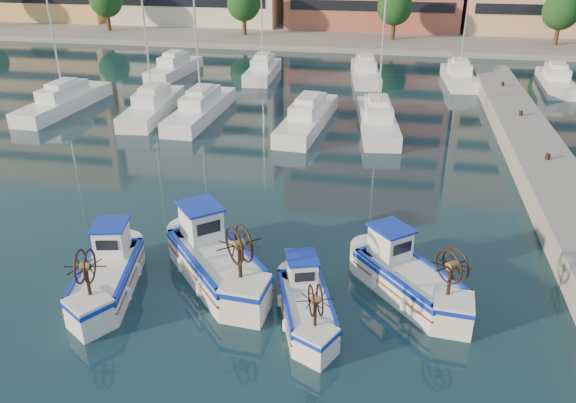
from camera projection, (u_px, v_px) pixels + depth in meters
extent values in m
plane|color=#193741|center=(234.00, 307.00, 19.65)|extent=(300.00, 300.00, 0.00)
cube|color=gray|center=(575.00, 222.00, 24.23)|extent=(3.00, 60.00, 1.20)
cube|color=gray|center=(366.00, 25.00, 78.86)|extent=(180.00, 40.00, 0.60)
cylinder|color=#3F2B19|center=(109.00, 23.00, 71.93)|extent=(0.50, 0.50, 3.00)
sphere|color=#1B4C1B|center=(106.00, 1.00, 70.77)|extent=(4.00, 4.00, 4.00)
cylinder|color=#3F2B19|center=(244.00, 27.00, 68.81)|extent=(0.50, 0.50, 3.00)
sphere|color=#1B4C1B|center=(244.00, 4.00, 67.65)|extent=(4.00, 4.00, 4.00)
cylinder|color=#3F2B19|center=(393.00, 32.00, 65.69)|extent=(0.50, 0.50, 3.00)
sphere|color=#1B4C1B|center=(395.00, 7.00, 64.53)|extent=(4.00, 4.00, 4.00)
cylinder|color=#3F2B19|center=(556.00, 36.00, 62.57)|extent=(0.50, 0.50, 3.00)
sphere|color=#1B4C1B|center=(561.00, 11.00, 61.41)|extent=(4.00, 4.00, 4.00)
cube|color=white|center=(65.00, 103.00, 41.57)|extent=(2.61, 9.95, 1.00)
cylinder|color=silver|center=(51.00, 26.00, 39.20)|extent=(0.12, 0.12, 11.00)
cube|color=white|center=(153.00, 108.00, 40.51)|extent=(3.11, 9.56, 1.00)
cylinder|color=silver|center=(145.00, 29.00, 38.14)|extent=(0.12, 0.12, 11.00)
cube|color=white|center=(201.00, 110.00, 39.84)|extent=(2.26, 10.02, 1.00)
cylinder|color=silver|center=(196.00, 31.00, 37.47)|extent=(0.12, 0.12, 11.00)
cube|color=white|center=(308.00, 119.00, 37.91)|extent=(2.94, 10.17, 1.00)
cube|color=white|center=(377.00, 122.00, 37.41)|extent=(3.39, 9.42, 1.00)
cylinder|color=silver|center=(383.00, 37.00, 35.04)|extent=(0.12, 0.12, 11.00)
cube|color=white|center=(175.00, 70.00, 51.85)|extent=(2.70, 8.36, 1.00)
cube|color=white|center=(263.00, 72.00, 50.99)|extent=(2.62, 8.10, 1.00)
cylinder|color=silver|center=(262.00, 8.00, 48.62)|extent=(0.12, 0.12, 11.00)
cube|color=white|center=(365.00, 73.00, 50.45)|extent=(3.37, 9.30, 1.00)
cube|color=white|center=(458.00, 78.00, 48.84)|extent=(2.74, 7.53, 1.00)
cylinder|color=silver|center=(467.00, 12.00, 46.47)|extent=(0.12, 0.12, 11.00)
cube|color=white|center=(555.00, 83.00, 47.31)|extent=(2.76, 8.37, 1.00)
cube|color=white|center=(107.00, 280.00, 20.28)|extent=(2.60, 4.39, 1.03)
cube|color=#0D29B4|center=(106.00, 271.00, 20.11)|extent=(2.68, 4.52, 0.16)
cube|color=#172CB6|center=(106.00, 273.00, 20.14)|extent=(2.13, 3.91, 0.06)
cube|color=white|center=(112.00, 239.00, 20.88)|extent=(1.32, 1.47, 1.08)
cube|color=#0D29B4|center=(110.00, 225.00, 20.63)|extent=(1.50, 1.65, 0.08)
cylinder|color=#331E14|center=(88.00, 282.00, 18.22)|extent=(0.12, 0.12, 1.14)
cylinder|color=brown|center=(85.00, 267.00, 17.96)|extent=(0.36, 0.33, 0.27)
torus|color=#331E14|center=(81.00, 267.00, 17.96)|extent=(0.31, 1.13, 1.15)
torus|color=#331E14|center=(90.00, 266.00, 17.96)|extent=(0.31, 1.13, 1.15)
cube|color=white|center=(217.00, 267.00, 20.94)|extent=(4.72, 5.00, 1.21)
cube|color=#0D29B4|center=(217.00, 256.00, 20.74)|extent=(4.86, 5.15, 0.18)
cube|color=#172CB6|center=(217.00, 258.00, 20.78)|extent=(4.06, 4.33, 0.07)
cube|color=white|center=(201.00, 222.00, 21.49)|extent=(1.93, 1.96, 1.26)
cube|color=#0D29B4|center=(200.00, 206.00, 21.19)|extent=(2.18, 2.20, 0.09)
cylinder|color=#331E14|center=(240.00, 263.00, 18.78)|extent=(0.14, 0.14, 1.33)
cylinder|color=brown|center=(239.00, 245.00, 18.47)|extent=(0.49, 0.48, 0.32)
torus|color=#331E14|center=(234.00, 246.00, 18.39)|extent=(0.94, 1.07, 1.34)
torus|color=#331E14|center=(244.00, 243.00, 18.55)|extent=(0.94, 1.07, 1.34)
cube|color=white|center=(306.00, 310.00, 18.80)|extent=(2.60, 3.87, 0.89)
cube|color=#0D29B4|center=(307.00, 301.00, 18.65)|extent=(2.68, 3.99, 0.14)
cube|color=#172CB6|center=(307.00, 303.00, 18.68)|extent=(2.16, 3.43, 0.05)
cube|color=white|center=(302.00, 270.00, 19.32)|extent=(1.24, 1.35, 0.94)
cube|color=#0D29B4|center=(302.00, 257.00, 19.10)|extent=(1.40, 1.51, 0.07)
cylinder|color=#331E14|center=(315.00, 314.00, 17.03)|extent=(0.10, 0.10, 0.99)
cylinder|color=brown|center=(316.00, 300.00, 16.80)|extent=(0.33, 0.31, 0.24)
torus|color=#331E14|center=(311.00, 300.00, 16.79)|extent=(0.38, 0.96, 0.99)
torus|color=#331E14|center=(320.00, 300.00, 16.82)|extent=(0.38, 0.96, 0.99)
cube|color=white|center=(409.00, 283.00, 20.07)|extent=(4.12, 4.37, 1.05)
cube|color=#0D29B4|center=(410.00, 274.00, 19.90)|extent=(4.25, 4.50, 0.16)
cube|color=#172CB6|center=(410.00, 275.00, 19.92)|extent=(3.55, 3.79, 0.06)
cube|color=white|center=(390.00, 243.00, 20.55)|extent=(1.69, 1.71, 1.10)
cube|color=#0D29B4|center=(391.00, 228.00, 20.29)|extent=(1.90, 1.92, 0.08)
cylinder|color=#331E14|center=(450.00, 282.00, 18.18)|extent=(0.12, 0.12, 1.16)
cylinder|color=brown|center=(452.00, 266.00, 17.91)|extent=(0.43, 0.42, 0.28)
torus|color=#331E14|center=(448.00, 267.00, 17.84)|extent=(0.82, 0.93, 1.17)
torus|color=#331E14|center=(455.00, 264.00, 17.98)|extent=(0.82, 0.93, 1.17)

